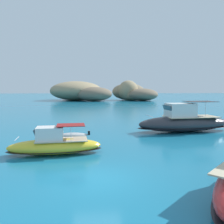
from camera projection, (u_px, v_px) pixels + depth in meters
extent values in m
plane|color=#197093|center=(97.00, 179.00, 11.50)|extent=(400.00, 400.00, 0.00)
ellipsoid|color=#9E8966|center=(76.00, 91.00, 86.68)|extent=(23.46, 22.59, 7.00)
ellipsoid|color=#756651|center=(94.00, 94.00, 81.31)|extent=(13.26, 10.35, 4.88)
ellipsoid|color=#756651|center=(80.00, 94.00, 85.32)|extent=(12.68, 12.27, 4.98)
ellipsoid|color=#9E8966|center=(73.00, 91.00, 91.96)|extent=(14.35, 13.36, 6.95)
ellipsoid|color=#9E8966|center=(128.00, 90.00, 86.37)|extent=(10.42, 10.52, 7.27)
ellipsoid|color=#84755B|center=(128.00, 92.00, 89.61)|extent=(14.02, 12.25, 6.30)
ellipsoid|color=#84755B|center=(143.00, 96.00, 84.56)|extent=(10.15, 11.10, 3.13)
ellipsoid|color=#9E8966|center=(134.00, 95.00, 85.69)|extent=(9.55, 9.75, 3.77)
ellipsoid|color=#756651|center=(143.00, 95.00, 84.15)|extent=(13.74, 13.94, 4.35)
ellipsoid|color=#2D2D33|center=(184.00, 124.00, 24.08)|extent=(9.90, 3.94, 1.64)
ellipsoid|color=black|center=(184.00, 127.00, 24.12)|extent=(10.09, 4.02, 0.20)
cube|color=#C6B793|center=(191.00, 117.00, 24.14)|extent=(5.54, 3.03, 0.06)
cube|color=silver|center=(180.00, 110.00, 23.85)|extent=(2.90, 2.31, 1.35)
cube|color=#2D4756|center=(167.00, 109.00, 23.59)|extent=(0.51, 1.90, 0.71)
cylinder|color=silver|center=(149.00, 116.00, 23.31)|extent=(0.26, 2.01, 0.04)
cube|color=#333338|center=(200.00, 101.00, 24.17)|extent=(3.12, 2.56, 0.04)
cylinder|color=silver|center=(205.00, 110.00, 23.25)|extent=(0.03, 0.03, 1.54)
cylinder|color=silver|center=(195.00, 108.00, 25.23)|extent=(0.03, 0.03, 1.54)
ellipsoid|color=yellow|center=(55.00, 146.00, 15.79)|extent=(6.30, 2.46, 1.04)
ellipsoid|color=black|center=(55.00, 150.00, 15.81)|extent=(6.42, 2.51, 0.13)
cube|color=#C6B793|center=(62.00, 140.00, 15.82)|extent=(3.52, 1.90, 0.06)
cube|color=silver|center=(50.00, 133.00, 15.64)|extent=(1.84, 1.46, 0.86)
cube|color=#2D4756|center=(36.00, 132.00, 15.48)|extent=(0.33, 1.21, 0.46)
cylinder|color=silver|center=(17.00, 139.00, 15.31)|extent=(0.17, 1.29, 0.04)
cube|color=maroon|center=(71.00, 125.00, 15.83)|extent=(1.98, 1.62, 0.04)
cylinder|color=silver|center=(71.00, 134.00, 15.25)|extent=(0.03, 0.03, 0.98)
cylinder|color=silver|center=(71.00, 131.00, 16.51)|extent=(0.03, 0.03, 0.98)
ellipsoid|color=#B2B2B2|center=(73.00, 135.00, 21.12)|extent=(2.61, 1.13, 0.44)
cube|color=#9E998E|center=(73.00, 135.00, 21.11)|extent=(1.83, 0.63, 0.06)
cube|color=black|center=(89.00, 133.00, 21.19)|extent=(0.20, 0.20, 0.36)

